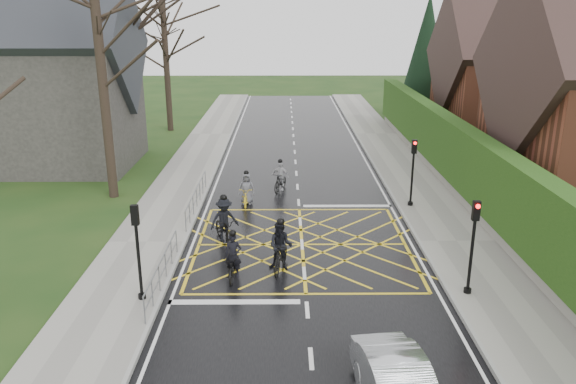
{
  "coord_description": "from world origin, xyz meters",
  "views": [
    {
      "loc": [
        -0.7,
        -20.06,
        8.63
      ],
      "look_at": [
        -0.52,
        2.63,
        1.3
      ],
      "focal_mm": 35.0,
      "sensor_mm": 36.0,
      "label": 1
    }
  ],
  "objects_px": {
    "cyclist_front": "(280,179)",
    "cyclist_mid": "(224,224)",
    "cyclist_rear": "(233,262)",
    "cyclist_back": "(281,251)",
    "cyclist_lead": "(247,193)"
  },
  "relations": [
    {
      "from": "cyclist_rear",
      "to": "cyclist_lead",
      "type": "relative_size",
      "value": 1.05
    },
    {
      "from": "cyclist_rear",
      "to": "cyclist_lead",
      "type": "distance_m",
      "value": 7.57
    },
    {
      "from": "cyclist_mid",
      "to": "cyclist_front",
      "type": "height_order",
      "value": "cyclist_mid"
    },
    {
      "from": "cyclist_rear",
      "to": "cyclist_mid",
      "type": "xyz_separation_m",
      "value": [
        -0.61,
        3.15,
        0.15
      ]
    },
    {
      "from": "cyclist_rear",
      "to": "cyclist_mid",
      "type": "relative_size",
      "value": 0.85
    },
    {
      "from": "cyclist_back",
      "to": "cyclist_front",
      "type": "xyz_separation_m",
      "value": [
        -0.07,
        9.09,
        -0.12
      ]
    },
    {
      "from": "cyclist_back",
      "to": "cyclist_front",
      "type": "distance_m",
      "value": 9.09
    },
    {
      "from": "cyclist_front",
      "to": "cyclist_lead",
      "type": "xyz_separation_m",
      "value": [
        -1.56,
        -2.1,
        -0.03
      ]
    },
    {
      "from": "cyclist_front",
      "to": "cyclist_back",
      "type": "bearing_deg",
      "value": -69.19
    },
    {
      "from": "cyclist_back",
      "to": "cyclist_lead",
      "type": "xyz_separation_m",
      "value": [
        -1.63,
        6.99,
        -0.15
      ]
    },
    {
      "from": "cyclist_front",
      "to": "cyclist_mid",
      "type": "bearing_deg",
      "value": -87.81
    },
    {
      "from": "cyclist_rear",
      "to": "cyclist_mid",
      "type": "distance_m",
      "value": 3.21
    },
    {
      "from": "cyclist_rear",
      "to": "cyclist_front",
      "type": "relative_size",
      "value": 1.06
    },
    {
      "from": "cyclist_rear",
      "to": "cyclist_back",
      "type": "xyz_separation_m",
      "value": [
        1.6,
        0.59,
        0.17
      ]
    },
    {
      "from": "cyclist_mid",
      "to": "cyclist_front",
      "type": "bearing_deg",
      "value": 47.36
    }
  ]
}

